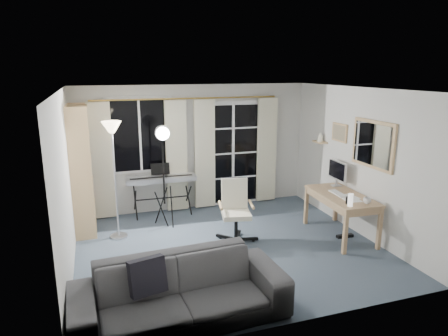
% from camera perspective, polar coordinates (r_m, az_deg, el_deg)
% --- Properties ---
extents(floor, '(4.50, 4.00, 0.02)m').
position_cam_1_polar(floor, '(6.28, 0.70, -11.37)').
color(floor, '#3D4B59').
rests_on(floor, ground).
extents(window, '(1.20, 0.08, 1.40)m').
position_cam_1_polar(window, '(7.47, -11.94, 4.60)').
color(window, white).
rests_on(window, floor).
extents(french_door, '(1.32, 0.09, 2.11)m').
position_cam_1_polar(french_door, '(7.96, 1.21, 1.99)').
color(french_door, white).
rests_on(french_door, floor).
extents(curtains, '(3.60, 0.07, 2.13)m').
position_cam_1_polar(curtains, '(7.61, -4.87, 1.91)').
color(curtains, gold).
rests_on(curtains, floor).
extents(bookshelf, '(0.34, 0.99, 2.12)m').
position_cam_1_polar(bookshelf, '(7.03, -19.99, -0.66)').
color(bookshelf, tan).
rests_on(bookshelf, floor).
extents(torchiere_lamp, '(0.33, 0.33, 1.90)m').
position_cam_1_polar(torchiere_lamp, '(6.42, -15.62, 3.16)').
color(torchiere_lamp, '#B2B2B7').
rests_on(torchiere_lamp, floor).
extents(keyboard_piano, '(1.28, 0.64, 0.92)m').
position_cam_1_polar(keyboard_piano, '(7.42, -8.94, -1.67)').
color(keyboard_piano, black).
rests_on(keyboard_piano, floor).
extents(studio_light, '(0.34, 0.36, 1.81)m').
position_cam_1_polar(studio_light, '(6.70, -8.75, 3.28)').
color(studio_light, black).
rests_on(studio_light, floor).
extents(office_chair, '(0.69, 0.68, 1.00)m').
position_cam_1_polar(office_chair, '(6.35, 1.60, -5.27)').
color(office_chair, black).
rests_on(office_chair, floor).
extents(desk, '(0.72, 1.35, 0.71)m').
position_cam_1_polar(desk, '(6.75, 16.41, -4.37)').
color(desk, '#9F7751').
rests_on(desk, floor).
extents(monitor, '(0.18, 0.51, 0.44)m').
position_cam_1_polar(monitor, '(7.12, 15.88, -0.41)').
color(monitor, silver).
rests_on(monitor, desk).
extents(desk_clutter, '(0.44, 0.80, 0.90)m').
position_cam_1_polar(desk_clutter, '(6.56, 16.97, -5.53)').
color(desk_clutter, white).
rests_on(desk_clutter, desk).
extents(mug, '(0.12, 0.10, 0.12)m').
position_cam_1_polar(mug, '(6.38, 19.77, -4.31)').
color(mug, silver).
rests_on(mug, desk).
extents(wall_mirror, '(0.04, 0.94, 0.74)m').
position_cam_1_polar(wall_mirror, '(6.56, 20.51, 3.18)').
color(wall_mirror, tan).
rests_on(wall_mirror, floor).
extents(framed_print, '(0.03, 0.42, 0.32)m').
position_cam_1_polar(framed_print, '(7.27, 16.19, 4.89)').
color(framed_print, tan).
rests_on(framed_print, floor).
extents(wall_shelf, '(0.16, 0.30, 0.18)m').
position_cam_1_polar(wall_shelf, '(7.67, 13.58, 4.05)').
color(wall_shelf, tan).
rests_on(wall_shelf, floor).
extents(sofa, '(2.33, 0.79, 0.90)m').
position_cam_1_polar(sofa, '(4.48, -6.31, -15.90)').
color(sofa, '#313033').
rests_on(sofa, floor).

